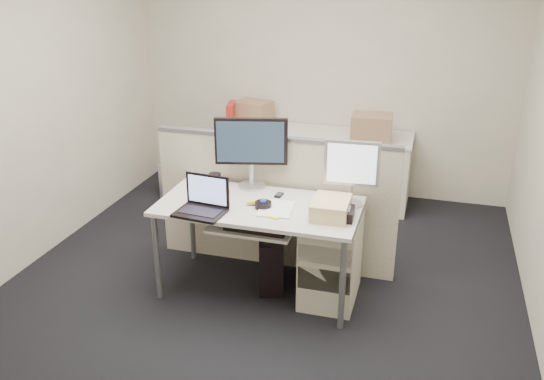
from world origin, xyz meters
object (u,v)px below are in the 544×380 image
(desk, at_px, (259,213))
(laptop, at_px, (199,197))
(desk_phone, at_px, (337,213))
(monitor_main, at_px, (251,153))

(desk, height_order, laptop, laptop)
(laptop, relative_size, desk_phone, 1.48)
(laptop, bearing_deg, desk_phone, 18.29)
(monitor_main, xyz_separation_m, desk_phone, (0.76, -0.39, -0.25))
(monitor_main, relative_size, laptop, 1.65)
(monitor_main, relative_size, desk_phone, 2.45)
(desk, bearing_deg, laptop, -141.53)
(monitor_main, bearing_deg, desk_phone, -40.87)
(desk_phone, bearing_deg, monitor_main, 150.18)
(laptop, bearing_deg, desk, 44.11)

